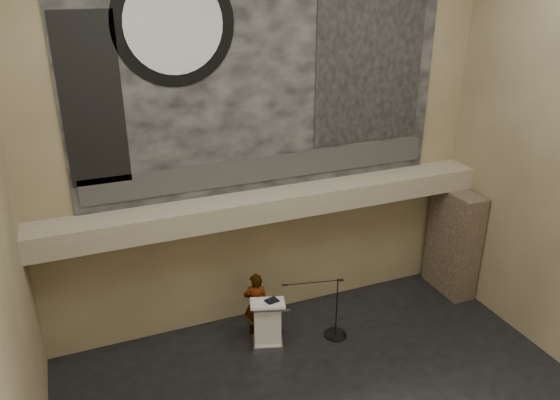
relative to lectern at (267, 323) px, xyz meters
name	(u,v)px	position (x,y,z in m)	size (l,w,h in m)	color
wall_back	(266,141)	(0.48, 1.25, 3.70)	(10.00, 0.02, 8.50)	#77694C
soffit	(273,204)	(0.48, 0.85, 2.40)	(10.00, 0.80, 0.50)	gray
sprinkler_left	(202,229)	(-1.12, 0.80, 2.12)	(0.04, 0.04, 0.06)	#B2893D
sprinkler_right	(351,203)	(2.38, 0.80, 2.12)	(0.04, 0.04, 0.06)	#B2893D
banner	(266,72)	(0.48, 1.22, 5.15)	(8.00, 0.05, 5.00)	black
banner_text_strip	(267,169)	(0.48, 1.18, 3.10)	(7.76, 0.02, 0.55)	#2C2C2C
banner_clock_rim	(174,24)	(-1.32, 1.18, 6.15)	(2.30, 2.30, 0.02)	black
banner_clock_face	(174,24)	(-1.32, 1.16, 6.15)	(1.84, 1.84, 0.02)	silver
banner_building_print	(371,61)	(2.88, 1.18, 5.25)	(2.60, 0.02, 3.60)	black
banner_brick_print	(92,102)	(-2.92, 1.18, 4.85)	(1.10, 0.02, 3.20)	black
stone_pier	(453,241)	(5.13, 0.40, 0.80)	(0.60, 1.40, 2.70)	#423529
lectern	(267,323)	(0.00, 0.00, 0.00)	(0.86, 0.72, 1.14)	silver
binder	(272,301)	(0.09, -0.04, 0.56)	(0.27, 0.21, 0.04)	black
papers	(263,304)	(-0.13, -0.06, 0.55)	(0.21, 0.29, 0.01)	white
speaker_person	(256,304)	(-0.09, 0.48, 0.21)	(0.56, 0.37, 1.53)	white
mic_stand	(334,327)	(1.49, -0.28, -0.33)	(1.46, 0.54, 1.48)	black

